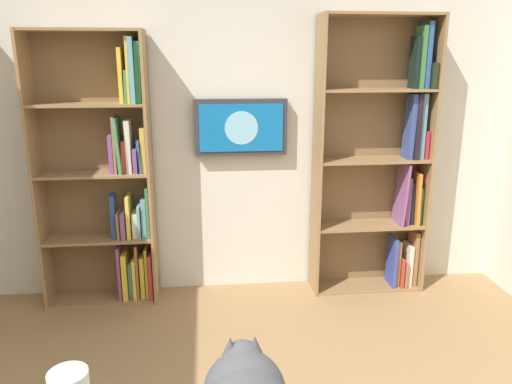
% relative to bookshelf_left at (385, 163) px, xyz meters
% --- Properties ---
extents(wall_back, '(4.52, 0.06, 2.70)m').
position_rel_bookshelf_left_xyz_m(wall_back, '(1.18, -0.16, 0.29)').
color(wall_back, silver).
rests_on(wall_back, ground).
extents(bookshelf_left, '(0.90, 0.28, 2.17)m').
position_rel_bookshelf_left_xyz_m(bookshelf_left, '(0.00, 0.00, 0.00)').
color(bookshelf_left, '#937047').
rests_on(bookshelf_left, ground).
extents(bookshelf_right, '(0.84, 0.28, 2.05)m').
position_rel_bookshelf_left_xyz_m(bookshelf_right, '(2.13, 0.00, -0.08)').
color(bookshelf_right, '#937047').
rests_on(bookshelf_right, ground).
extents(wall_mounted_tv, '(0.71, 0.07, 0.43)m').
position_rel_bookshelf_left_xyz_m(wall_mounted_tv, '(1.14, -0.08, 0.29)').
color(wall_mounted_tv, '#333338').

